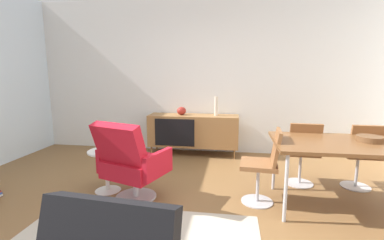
{
  "coord_description": "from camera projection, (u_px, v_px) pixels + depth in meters",
  "views": [
    {
      "loc": [
        0.51,
        -2.45,
        1.46
      ],
      "look_at": [
        0.1,
        0.31,
        0.98
      ],
      "focal_mm": 25.45,
      "sensor_mm": 36.0,
      "label": 1
    }
  ],
  "objects": [
    {
      "name": "dining_table",
      "position": [
        352.0,
        146.0,
        2.87
      ],
      "size": [
        1.6,
        0.9,
        0.74
      ],
      "color": "brown",
      "rests_on": "ground_plane"
    },
    {
      "name": "dining_chair_back_left",
      "position": [
        302.0,
        151.0,
        3.5
      ],
      "size": [
        0.41,
        0.44,
        0.86
      ],
      "color": "brown",
      "rests_on": "ground_plane"
    },
    {
      "name": "sideboard",
      "position": [
        193.0,
        130.0,
        4.9
      ],
      "size": [
        1.6,
        0.45,
        0.72
      ],
      "color": "olive",
      "rests_on": "ground_plane"
    },
    {
      "name": "wooden_bowl_on_table",
      "position": [
        370.0,
        139.0,
        2.9
      ],
      "size": [
        0.26,
        0.26,
        0.06
      ],
      "primitive_type": "cylinder",
      "color": "brown",
      "rests_on": "dining_table"
    },
    {
      "name": "vase_sculptural_dark",
      "position": [
        181.0,
        111.0,
        4.88
      ],
      "size": [
        0.16,
        0.16,
        0.14
      ],
      "color": "maroon",
      "rests_on": "sideboard"
    },
    {
      "name": "dining_chair_near_window",
      "position": [
        264.0,
        163.0,
        3.03
      ],
      "size": [
        0.45,
        0.43,
        0.86
      ],
      "color": "brown",
      "rests_on": "ground_plane"
    },
    {
      "name": "dining_chair_back_right",
      "position": [
        361.0,
        153.0,
        3.4
      ],
      "size": [
        0.4,
        0.43,
        0.86
      ],
      "color": "brown",
      "rests_on": "ground_plane"
    },
    {
      "name": "lounge_chair_red",
      "position": [
        131.0,
        161.0,
        3.11
      ],
      "size": [
        0.84,
        0.81,
        0.95
      ],
      "color": "red",
      "rests_on": "ground_plane"
    },
    {
      "name": "ground_plane",
      "position": [
        178.0,
        222.0,
        2.71
      ],
      "size": [
        8.32,
        8.32,
        0.0
      ],
      "primitive_type": "plane",
      "color": "brown"
    },
    {
      "name": "wall_back",
      "position": [
        205.0,
        76.0,
        5.01
      ],
      "size": [
        6.8,
        0.12,
        2.8
      ],
      "primitive_type": "cube",
      "color": "silver",
      "rests_on": "ground_plane"
    },
    {
      "name": "vase_cobalt",
      "position": [
        216.0,
        106.0,
        4.77
      ],
      "size": [
        0.07,
        0.07,
        0.34
      ],
      "color": "beige",
      "rests_on": "sideboard"
    },
    {
      "name": "fruit_bowl",
      "position": [
        106.0,
        147.0,
        3.34
      ],
      "size": [
        0.2,
        0.2,
        0.11
      ],
      "color": "#262628",
      "rests_on": "side_table_round"
    },
    {
      "name": "side_table_round",
      "position": [
        107.0,
        166.0,
        3.38
      ],
      "size": [
        0.44,
        0.44,
        0.52
      ],
      "color": "white",
      "rests_on": "ground_plane"
    }
  ]
}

